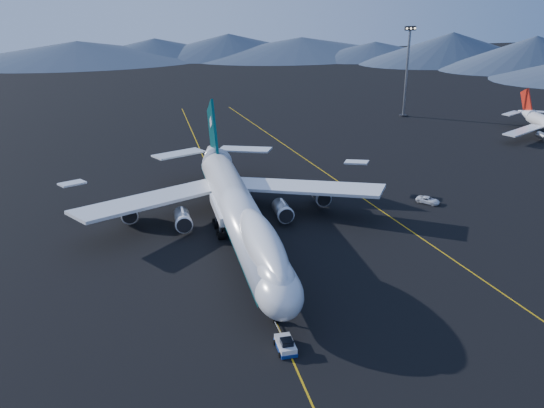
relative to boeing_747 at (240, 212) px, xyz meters
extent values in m
plane|color=black|center=(0.00, -0.03, -5.81)|extent=(500.00, 500.00, 0.00)
cube|color=#C5940B|center=(0.00, -0.03, -5.80)|extent=(0.25, 220.00, 0.01)
cube|color=#C5940B|center=(30.00, 9.97, -5.80)|extent=(28.08, 198.09, 0.01)
cone|color=#3C495D|center=(-40.81, 231.40, 0.19)|extent=(100.00, 100.00, 12.00)
cone|color=#3C495D|center=(36.76, 232.07, 0.19)|extent=(100.00, 100.00, 12.00)
cone|color=#3C495D|center=(110.33, 207.46, 0.19)|extent=(100.00, 100.00, 12.00)
cone|color=#3C495D|center=(171.87, 160.24, 0.19)|extent=(100.00, 100.00, 12.00)
cylinder|color=silver|center=(0.00, -0.03, -0.21)|extent=(6.50, 56.00, 6.50)
ellipsoid|color=silver|center=(0.00, -28.03, -0.21)|extent=(6.50, 10.40, 6.50)
ellipsoid|color=silver|center=(0.00, -18.53, 2.29)|extent=(5.13, 25.16, 5.85)
cube|color=black|center=(0.00, -30.03, 0.99)|extent=(3.60, 1.61, 1.29)
cone|color=silver|center=(0.00, 32.97, 0.59)|extent=(6.50, 12.00, 6.50)
cube|color=#043C40|center=(0.00, 0.97, -1.11)|extent=(6.24, 60.00, 1.10)
cube|color=silver|center=(0.00, 5.47, -1.31)|extent=(7.50, 13.00, 1.60)
cube|color=silver|center=(-14.50, 11.47, -0.61)|extent=(30.62, 23.28, 2.83)
cube|color=silver|center=(14.50, 11.47, -0.61)|extent=(30.62, 23.28, 2.83)
cylinder|color=slate|center=(-9.50, 7.47, -3.41)|extent=(2.90, 5.50, 2.90)
cylinder|color=slate|center=(-19.00, 13.97, -3.41)|extent=(2.90, 5.50, 2.90)
cylinder|color=slate|center=(9.50, 7.47, -3.41)|extent=(2.90, 5.50, 2.90)
cylinder|color=slate|center=(19.00, 13.97, -3.41)|extent=(2.90, 5.50, 2.90)
cube|color=#043C40|center=(0.00, 31.97, 5.59)|extent=(0.55, 14.11, 15.94)
cube|color=silver|center=(-7.50, 34.47, 0.99)|extent=(12.39, 9.47, 0.98)
cube|color=silver|center=(7.50, 34.47, 0.99)|extent=(12.39, 9.47, 0.98)
cylinder|color=black|center=(0.00, -26.53, -5.26)|extent=(0.90, 1.10, 1.10)
cube|color=silver|center=(-0.30, -33.10, -5.11)|extent=(2.07, 4.11, 1.03)
cube|color=navy|center=(-0.30, -33.10, -5.49)|extent=(2.17, 4.30, 0.47)
cube|color=black|center=(-0.30, -33.10, -4.37)|extent=(1.50, 1.50, 0.84)
cone|color=silver|center=(99.49, 61.81, -1.90)|extent=(3.72, 6.86, 3.72)
cube|color=silver|center=(89.69, 48.10, -3.07)|extent=(16.45, 11.10, 0.34)
cylinder|color=slate|center=(94.10, 45.65, -4.25)|extent=(1.86, 3.43, 1.86)
cube|color=#B31C10|center=(99.49, 62.30, 1.83)|extent=(0.34, 6.68, 7.89)
imported|color=white|center=(41.31, 9.75, -5.14)|extent=(4.89, 5.13, 1.35)
cylinder|color=black|center=(69.20, 82.40, -5.60)|extent=(2.63, 2.63, 0.44)
cylinder|color=slate|center=(69.20, 82.40, 7.86)|extent=(0.77, 0.77, 27.35)
cube|color=black|center=(69.20, 82.40, 21.86)|extent=(3.50, 0.88, 1.31)
camera|label=1|loc=(-17.07, -96.46, 40.47)|focal=40.00mm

